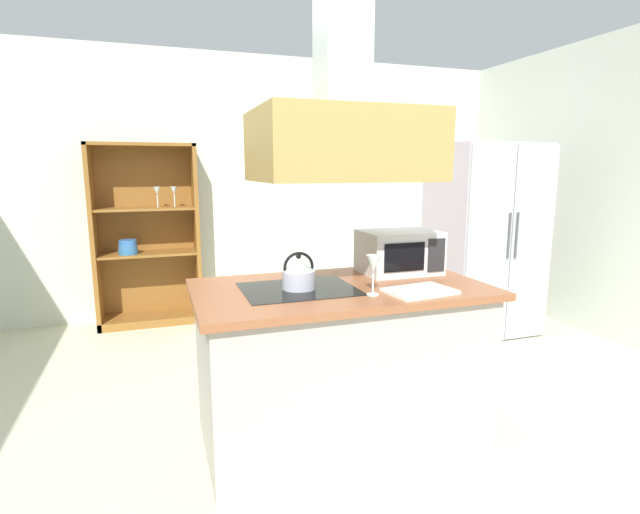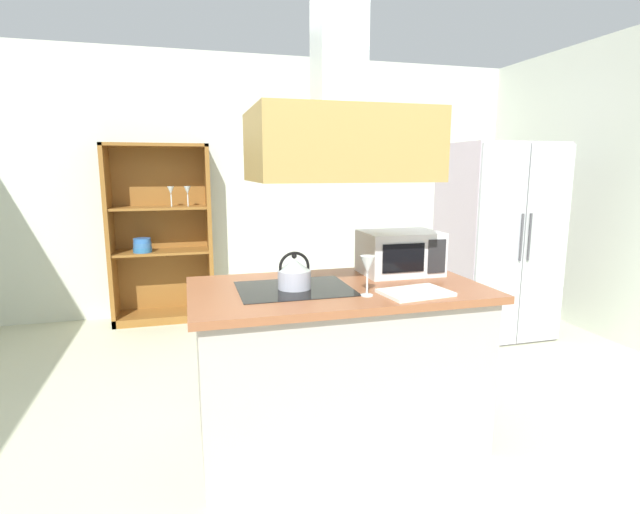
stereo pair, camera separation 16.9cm
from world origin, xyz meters
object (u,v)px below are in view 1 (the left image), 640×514
at_px(dish_cabinet, 147,245).
at_px(wine_glass_on_counter, 373,266).
at_px(kettle, 299,274).
at_px(refrigerator, 484,239).
at_px(microwave, 399,252).
at_px(cutting_board, 420,291).

bearing_deg(dish_cabinet, wine_glass_on_counter, -68.63).
bearing_deg(kettle, refrigerator, 31.38).
bearing_deg(refrigerator, microwave, -142.75).
bearing_deg(wine_glass_on_counter, dish_cabinet, 111.37).
relative_size(refrigerator, microwave, 3.82).
bearing_deg(dish_cabinet, cutting_board, -64.71).
relative_size(refrigerator, cutting_board, 5.17).
bearing_deg(wine_glass_on_counter, cutting_board, -8.51).
relative_size(cutting_board, wine_glass_on_counter, 1.65).
distance_m(cutting_board, wine_glass_on_counter, 0.29).
xyz_separation_m(dish_cabinet, cutting_board, (1.37, -2.90, 0.12)).
distance_m(dish_cabinet, wine_glass_on_counter, 3.09).
relative_size(kettle, cutting_board, 0.59).
xyz_separation_m(cutting_board, microwave, (0.13, 0.48, 0.12)).
bearing_deg(refrigerator, kettle, -148.62).
distance_m(cutting_board, microwave, 0.51).
bearing_deg(kettle, wine_glass_on_counter, -36.46).
height_order(dish_cabinet, microwave, dish_cabinet).
height_order(kettle, microwave, microwave).
bearing_deg(dish_cabinet, microwave, -58.20).
relative_size(kettle, microwave, 0.44).
height_order(refrigerator, dish_cabinet, dish_cabinet).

